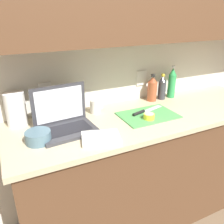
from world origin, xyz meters
TOP-DOWN VIEW (x-y plane):
  - ground_plane at (0.00, 0.00)m, footprint 12.00×12.00m
  - wall_back at (-0.00, 0.24)m, footprint 5.20×0.38m
  - counter_unit at (0.02, 0.00)m, footprint 2.03×0.63m
  - laptop at (-0.63, 0.04)m, footprint 0.37×0.28m
  - cutting_board at (-0.04, -0.02)m, footprint 0.40×0.28m
  - knife at (-0.05, 0.03)m, footprint 0.30×0.11m
  - lemon_half_cut at (-0.07, -0.08)m, footprint 0.07×0.07m
  - bottle_green_soda at (0.36, 0.23)m, footprint 0.06×0.06m
  - bottle_oil_tall at (0.26, 0.23)m, footprint 0.06×0.06m
  - bottle_water_clear at (0.17, 0.23)m, footprint 0.08×0.08m
  - measuring_cup at (-0.35, 0.19)m, footprint 0.10×0.08m
  - bowl_white at (-0.81, -0.06)m, footprint 0.14×0.14m
  - paper_towel_roll at (-0.89, 0.23)m, footprint 0.13×0.13m
  - dish_towel at (-0.47, -0.19)m, footprint 0.26×0.22m

SIDE VIEW (x-z plane):
  - ground_plane at x=0.00m, z-range 0.00..0.00m
  - counter_unit at x=0.02m, z-range 0.01..0.94m
  - cutting_board at x=-0.04m, z-range 0.93..0.94m
  - dish_towel at x=-0.47m, z-range 0.93..0.95m
  - knife at x=-0.05m, z-range 0.93..0.96m
  - lemon_half_cut at x=-0.07m, z-range 0.94..0.98m
  - bowl_white at x=-0.81m, z-range 0.93..1.00m
  - measuring_cup at x=-0.35m, z-range 0.93..1.03m
  - laptop at x=-0.63m, z-range 0.86..1.13m
  - bottle_oil_tall at x=0.26m, z-range 0.92..1.13m
  - bottle_water_clear at x=0.17m, z-range 0.92..1.14m
  - paper_towel_roll at x=-0.89m, z-range 0.93..1.15m
  - bottle_green_soda at x=0.36m, z-range 0.92..1.19m
  - wall_back at x=0.00m, z-range 0.26..2.86m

